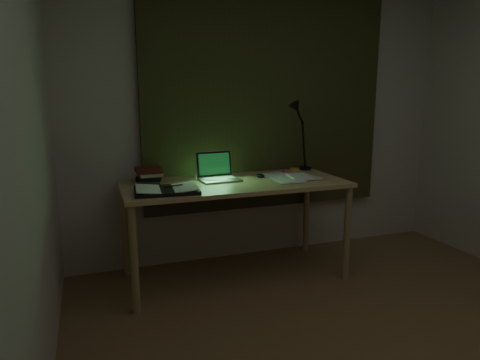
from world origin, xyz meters
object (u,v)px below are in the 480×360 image
object	(u,v)px
book_stack	(150,175)
open_textbook	(167,189)
laptop	(220,167)
desk_lamp	(306,137)
loose_papers	(292,177)
desk	(235,230)

from	to	relation	value
book_stack	open_textbook	bearing A→B (deg)	-80.17
laptop	desk_lamp	distance (m)	0.91
open_textbook	desk_lamp	size ratio (longest dim) A/B	0.75
desk_lamp	loose_papers	bearing A→B (deg)	-147.34
open_textbook	desk_lamp	distance (m)	1.44
open_textbook	book_stack	bearing A→B (deg)	104.85
open_textbook	desk_lamp	bearing A→B (deg)	24.69
desk	loose_papers	size ratio (longest dim) A/B	4.47
desk	open_textbook	world-z (taller)	open_textbook
laptop	desk_lamp	world-z (taller)	desk_lamp
book_stack	loose_papers	xyz separation A→B (m)	(1.11, -0.21, -0.05)
laptop	desk_lamp	xyz separation A→B (m)	(0.87, 0.22, 0.18)
loose_papers	laptop	bearing A→B (deg)	170.50
desk	open_textbook	bearing A→B (deg)	-162.57
open_textbook	desk	bearing A→B (deg)	22.45
desk	open_textbook	distance (m)	0.72
open_textbook	laptop	bearing A→B (deg)	33.91
desk	book_stack	world-z (taller)	book_stack
loose_papers	book_stack	bearing A→B (deg)	169.41
loose_papers	desk	bearing A→B (deg)	178.04
desk	book_stack	bearing A→B (deg)	163.01
desk	loose_papers	distance (m)	0.63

